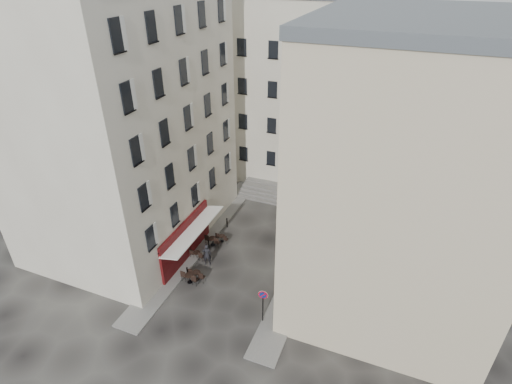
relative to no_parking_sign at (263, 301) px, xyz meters
The scene contains 18 objects.
ground 5.01m from the no_parking_sign, 140.78° to the left, with size 90.00×90.00×0.00m, color black.
sidewalk_left 10.80m from the no_parking_sign, 139.41° to the left, with size 2.00×22.00×0.12m, color slate.
sidewalk_right 6.28m from the no_parking_sign, 81.11° to the left, with size 2.00×18.00×0.12m, color slate.
building_left 17.40m from the no_parking_sign, 157.20° to the left, with size 12.20×16.20×20.60m.
building_right 11.96m from the no_parking_sign, 42.82° to the left, with size 12.20×14.20×18.60m.
building_back 23.56m from the no_parking_sign, 101.79° to the left, with size 18.20×10.20×18.60m.
cafe_storefront 8.81m from the no_parking_sign, 153.60° to the left, with size 1.74×7.30×3.50m.
stone_steps 15.98m from the no_parking_sign, 102.99° to the left, with size 9.00×3.15×0.80m.
bollard_near 7.23m from the no_parking_sign, 164.31° to the left, with size 0.12×0.12×0.98m.
bollard_mid 8.83m from the no_parking_sign, 141.56° to the left, with size 0.12×0.12×0.98m.
bollard_far 11.32m from the no_parking_sign, 127.43° to the left, with size 0.12×0.12×0.98m.
no_parking_sign is the anchor object (origin of this frame).
bistro_table_a 6.70m from the no_parking_sign, 166.95° to the left, with size 1.37×0.64×0.97m.
bistro_table_b 6.49m from the no_parking_sign, 162.18° to the left, with size 1.33×0.62×0.93m.
bistro_table_c 8.38m from the no_parking_sign, 150.60° to the left, with size 1.22×0.57×0.86m.
bistro_table_d 9.25m from the no_parking_sign, 138.21° to the left, with size 1.37×0.64×0.97m.
bistro_table_e 9.43m from the no_parking_sign, 132.74° to the left, with size 1.13×0.53×0.79m.
pedestrian 7.30m from the no_parking_sign, 148.06° to the left, with size 0.70×0.46×1.92m, color black.
Camera 1 is at (10.00, -20.26, 21.07)m, focal length 28.00 mm.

